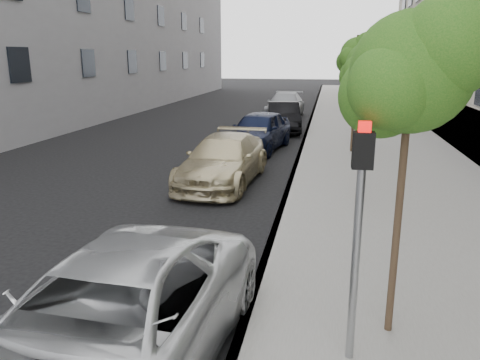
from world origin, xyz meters
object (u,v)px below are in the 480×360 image
(tree_mid, at_px, (371,65))
(signal_pole, at_px, (359,217))
(tree_near, at_px, (414,72))
(sedan_blue, at_px, (259,131))
(tree_far, at_px, (358,54))
(minivan, at_px, (110,325))
(sedan_black, at_px, (284,117))
(suv, at_px, (224,160))
(sedan_rear, at_px, (285,105))

(tree_mid, relative_size, signal_pole, 1.42)
(tree_near, distance_m, sedan_blue, 14.14)
(tree_far, xyz_separation_m, minivan, (-3.43, -14.56, -3.18))
(tree_far, distance_m, sedan_black, 7.25)
(signal_pole, xyz_separation_m, minivan, (-2.84, -0.83, -1.27))
(sedan_blue, relative_size, sedan_black, 1.04)
(tree_far, relative_size, sedan_blue, 0.96)
(tree_near, xyz_separation_m, minivan, (-3.43, -1.56, -2.90))
(signal_pole, relative_size, suv, 0.59)
(tree_mid, xyz_separation_m, sedan_rear, (-3.79, 18.02, -2.85))
(tree_near, relative_size, sedan_black, 0.96)
(tree_mid, relative_size, tree_far, 0.93)
(sedan_blue, distance_m, sedan_black, 5.33)
(tree_far, xyz_separation_m, sedan_black, (-3.33, 5.60, -3.19))
(tree_mid, bearing_deg, minivan, -113.02)
(sedan_blue, bearing_deg, tree_far, 4.30)
(sedan_black, bearing_deg, sedan_rear, 86.18)
(tree_near, bearing_deg, tree_mid, 90.00)
(sedan_black, bearing_deg, tree_far, -67.59)
(tree_near, bearing_deg, sedan_rear, 98.79)
(signal_pole, height_order, sedan_black, signal_pole)
(tree_far, xyz_separation_m, sedan_rear, (-3.79, 11.52, -3.15))
(tree_near, xyz_separation_m, suv, (-4.14, 7.76, -2.93))
(suv, relative_size, sedan_black, 1.10)
(tree_mid, distance_m, suv, 5.21)
(suv, height_order, sedan_blue, sedan_blue)
(tree_mid, xyz_separation_m, sedan_blue, (-3.85, 6.80, -2.82))
(suv, bearing_deg, sedan_rear, 92.41)
(tree_mid, bearing_deg, tree_near, -90.00)
(sedan_rear, bearing_deg, sedan_black, -84.70)
(minivan, distance_m, suv, 9.36)
(suv, xyz_separation_m, sedan_blue, (0.28, 5.54, 0.08))
(signal_pole, bearing_deg, sedan_rear, 96.02)
(sedan_rear, bearing_deg, minivan, -88.37)
(tree_mid, distance_m, signal_pole, 7.44)
(signal_pole, distance_m, sedan_black, 19.57)
(tree_near, bearing_deg, suv, 118.06)
(sedan_rear, bearing_deg, signal_pole, -81.94)
(tree_near, bearing_deg, sedan_blue, 106.16)
(sedan_blue, xyz_separation_m, sedan_rear, (0.06, 11.22, -0.02))
(sedan_blue, bearing_deg, sedan_rear, 98.42)
(tree_far, relative_size, signal_pole, 1.53)
(sedan_blue, bearing_deg, sedan_black, 93.07)
(minivan, relative_size, suv, 1.09)
(tree_far, height_order, suv, tree_far)
(sedan_black, bearing_deg, minivan, -98.58)
(tree_near, relative_size, signal_pole, 1.47)
(tree_mid, bearing_deg, sedan_blue, 119.55)
(tree_near, height_order, minivan, tree_near)
(minivan, xyz_separation_m, sedan_rear, (-0.36, 26.09, 0.03))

